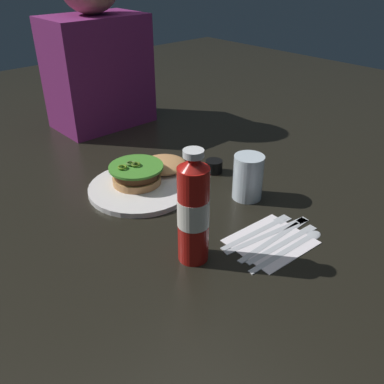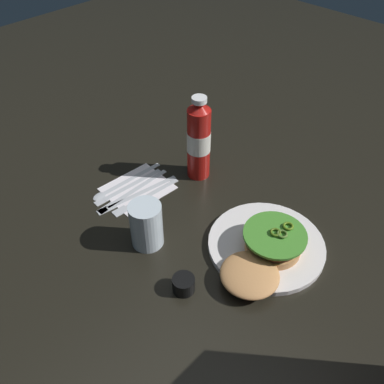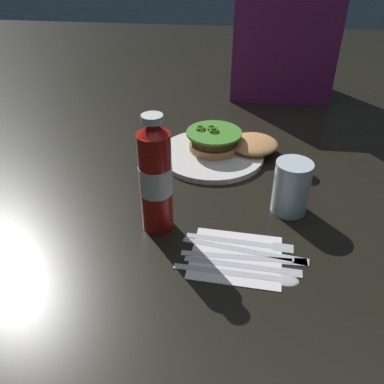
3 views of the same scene
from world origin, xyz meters
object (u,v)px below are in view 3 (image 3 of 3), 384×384
Objects in this scene: dinner_plate at (211,155)px; napkin at (236,257)px; condiment_cup at (299,167)px; table_knife at (250,265)px; steak_knife at (253,251)px; water_glass at (291,187)px; fork_utensil at (249,242)px; ketchup_bottle at (156,178)px; spoon_utensil at (253,274)px; burger_sandwich at (228,142)px; butter_knife at (252,257)px; diner_person at (286,17)px.

napkin is (0.07, -0.35, -0.00)m from dinner_plate.
condiment_cup is (0.20, -0.05, 0.01)m from dinner_plate.
table_knife is 0.89× the size of steak_knife.
fork_utensil is (-0.08, -0.11, -0.05)m from water_glass.
ketchup_bottle is 1.14× the size of table_knife.
condiment_cup reaches higher than spoon_utensil.
ketchup_bottle is 0.37m from condiment_cup.
burger_sandwich reaches higher than butter_knife.
ketchup_bottle is 0.19m from napkin.
burger_sandwich is 0.41m from spoon_utensil.
table_knife is at bearing -87.69° from fork_utensil.
spoon_utensil is at bearing -81.78° from burger_sandwich.
steak_knife is 0.82m from diner_person.
steak_knife is at bearing -110.32° from condiment_cup.
ketchup_bottle is 1.04× the size of butter_knife.
ketchup_bottle is 0.79m from diner_person.
burger_sandwich reaches higher than fork_utensil.
butter_knife is at bearing -115.37° from water_glass.
diner_person is at bearing 84.06° from butter_knife.
burger_sandwich is at bearing 94.85° from napkin.
spoon_utensil is 0.95× the size of butter_knife.
dinner_plate is at bearing 106.54° from fork_utensil.
ketchup_bottle reaches higher than napkin.
butter_knife is (-0.00, 0.04, 0.00)m from spoon_utensil.
dinner_plate is 1.31× the size of fork_utensil.
steak_knife is at bearing -95.95° from diner_person.
napkin is at bearing -25.12° from ketchup_bottle.
water_glass reaches higher than steak_knife.
water_glass is at bearing -103.12° from condiment_cup.
water_glass is 0.52× the size of spoon_utensil.
steak_knife is 1.15× the size of fork_utensil.
spoon_utensil is (0.18, -0.11, -0.10)m from ketchup_bottle.
condiment_cup is at bearing 70.40° from butter_knife.
steak_knife is (0.03, 0.02, 0.00)m from napkin.
condiment_cup is at bearing -24.53° from burger_sandwich.
condiment_cup is at bearing 69.68° from steak_knife.
spoon_utensil is 0.02m from table_knife.
burger_sandwich reaches higher than dinner_plate.
napkin is at bearing -85.15° from burger_sandwich.
diner_person reaches higher than dinner_plate.
table_knife is 0.86m from diner_person.
burger_sandwich is 2.06× the size of water_glass.
condiment_cup is 0.33m from table_knife.
spoon_utensil is (-0.07, -0.19, -0.05)m from water_glass.
fork_utensil is (-0.01, 0.08, 0.00)m from spoon_utensil.
water_glass is 0.54× the size of table_knife.
ketchup_bottle reaches higher than table_knife.
napkin is 0.29× the size of diner_person.
dinner_plate is at bearing 106.55° from steak_knife.
napkin is at bearing -179.55° from butter_knife.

